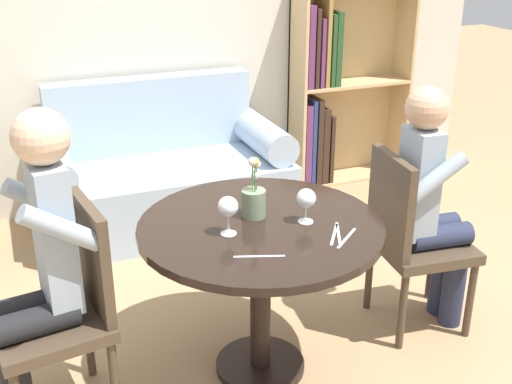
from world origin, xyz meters
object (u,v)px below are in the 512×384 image
at_px(wine_glass_right, 306,199).
at_px(wine_glass_left, 228,208).
at_px(chair_left, 67,305).
at_px(person_left, 38,269).
at_px(bookshelf_right, 333,89).
at_px(flower_vase, 255,198).
at_px(couch, 163,177).
at_px(person_right, 431,206).
at_px(chair_right, 410,235).

bearing_deg(wine_glass_right, wine_glass_left, 177.19).
distance_m(chair_left, person_left, 0.21).
bearing_deg(bookshelf_right, wine_glass_left, -127.83).
distance_m(bookshelf_right, person_left, 2.96).
bearing_deg(chair_left, bookshelf_right, 122.99).
xyz_separation_m(wine_glass_left, flower_vase, (0.16, 0.12, -0.03)).
xyz_separation_m(couch, chair_left, (-0.79, -1.62, 0.18)).
xyz_separation_m(chair_left, wine_glass_right, (0.97, -0.11, 0.33)).
height_order(wine_glass_left, wine_glass_right, wine_glass_left).
height_order(person_left, person_right, person_left).
bearing_deg(person_right, flower_vase, 93.93).
height_order(bookshelf_right, chair_right, bookshelf_right).
relative_size(bookshelf_right, wine_glass_left, 9.39).
bearing_deg(flower_vase, bookshelf_right, 53.49).
relative_size(bookshelf_right, person_left, 1.17).
xyz_separation_m(chair_right, flower_vase, (-0.79, 0.02, 0.31)).
xyz_separation_m(chair_right, person_right, (0.09, -0.02, 0.14)).
height_order(couch, person_left, person_left).
relative_size(couch, person_right, 1.31).
relative_size(chair_right, person_right, 0.74).
relative_size(wine_glass_right, flower_vase, 0.55).
bearing_deg(couch, wine_glass_left, -95.15).
bearing_deg(chair_left, person_right, 81.62).
bearing_deg(wine_glass_left, chair_left, 171.90).
bearing_deg(wine_glass_left, person_right, 4.42).
relative_size(couch, bookshelf_right, 1.05).
height_order(person_right, flower_vase, person_right).
height_order(bookshelf_right, wine_glass_right, bookshelf_right).
distance_m(chair_left, wine_glass_right, 1.03).
distance_m(couch, chair_right, 1.81).
xyz_separation_m(bookshelf_right, chair_left, (-2.17, -1.89, -0.22)).
distance_m(chair_left, person_right, 1.68).
bearing_deg(chair_right, bookshelf_right, -11.20).
bearing_deg(bookshelf_right, chair_right, -107.51).
xyz_separation_m(chair_left, wine_glass_left, (0.64, -0.09, 0.34)).
bearing_deg(chair_right, couch, 32.39).
relative_size(bookshelf_right, wine_glass_right, 10.23).
bearing_deg(chair_left, chair_right, 82.21).
bearing_deg(wine_glass_right, chair_right, 10.43).
bearing_deg(chair_left, person_left, -84.53).
distance_m(couch, chair_left, 1.81).
bearing_deg(wine_glass_right, person_left, 175.31).
distance_m(person_left, wine_glass_left, 0.74).
distance_m(wine_glass_left, wine_glass_right, 0.33).
bearing_deg(person_left, person_right, 82.31).
distance_m(chair_right, person_right, 0.17).
distance_m(bookshelf_right, flower_vase, 2.32).
distance_m(person_right, wine_glass_right, 0.74).
xyz_separation_m(chair_left, person_left, (-0.09, -0.02, 0.19)).
bearing_deg(person_left, wine_glass_left, 76.44).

